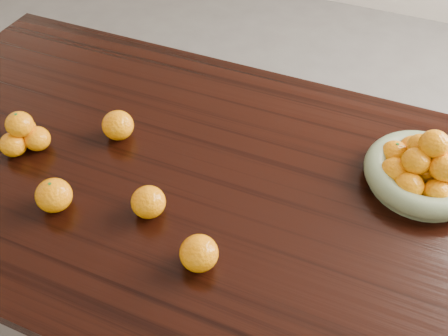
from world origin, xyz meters
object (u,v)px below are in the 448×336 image
at_px(fruit_bowl, 424,170).
at_px(orange_pyramid, 23,134).
at_px(loose_orange_0, 54,195).
at_px(dining_table, 225,208).

bearing_deg(fruit_bowl, orange_pyramid, -164.32).
distance_m(fruit_bowl, orange_pyramid, 1.02).
bearing_deg(loose_orange_0, fruit_bowl, 28.09).
height_order(fruit_bowl, orange_pyramid, fruit_bowl).
height_order(orange_pyramid, loose_orange_0, orange_pyramid).
height_order(dining_table, fruit_bowl, fruit_bowl).
bearing_deg(loose_orange_0, orange_pyramid, 144.66).
relative_size(fruit_bowl, loose_orange_0, 3.36).
distance_m(dining_table, fruit_bowl, 0.50).
distance_m(fruit_bowl, loose_orange_0, 0.88).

